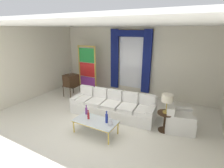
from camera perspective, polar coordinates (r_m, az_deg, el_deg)
ground_plane at (r=5.84m, az=-4.95°, el=-12.16°), size 16.00×16.00×0.00m
wall_rear at (r=7.91m, az=7.16°, el=7.39°), size 8.00×0.12×3.00m
wall_left at (r=8.20m, az=-24.75°, el=6.27°), size 0.12×7.00×3.00m
ceiling_slab at (r=5.74m, az=-1.15°, el=18.88°), size 8.00×7.60×0.04m
curtained_window at (r=7.76m, az=6.04°, el=9.03°), size 2.00×0.17×2.70m
couch_white_long at (r=6.14m, az=0.38°, el=-7.33°), size 2.99×1.18×0.86m
coffee_table at (r=5.07m, az=-5.48°, el=-12.31°), size 1.25×0.63×0.41m
bottle_blue_decanter at (r=5.12m, az=-7.80°, el=-10.21°), size 0.07×0.07×0.28m
bottle_crystal_tall at (r=4.80m, az=-0.54°, el=-12.59°), size 0.14×0.14×0.22m
bottle_amber_squat at (r=4.87m, az=-1.79°, el=-11.11°), size 0.07×0.07×0.36m
bottle_ruby_flask at (r=5.38m, az=-8.47°, el=-8.64°), size 0.07×0.07×0.31m
vintage_tv at (r=7.82m, az=-13.37°, el=1.10°), size 0.62×0.66×1.35m
armchair_white at (r=5.66m, az=20.72°, el=-11.09°), size 1.00×0.98×0.80m
stained_glass_divider at (r=8.09m, az=-8.16°, el=4.39°), size 0.95×0.05×2.20m
peacock_figurine at (r=7.79m, az=-7.04°, el=-2.56°), size 0.44×0.60×0.50m
round_side_table at (r=5.41m, az=17.10°, el=-11.28°), size 0.48×0.48×0.59m
table_lamp_brass at (r=5.12m, az=17.78°, el=-4.67°), size 0.32×0.32×0.57m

